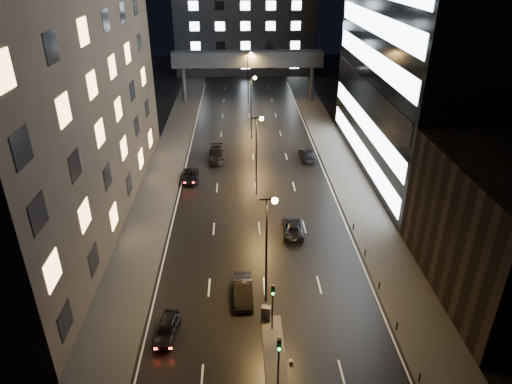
# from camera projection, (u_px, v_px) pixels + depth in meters

# --- Properties ---
(ground) EXTENTS (160.00, 160.00, 0.00)m
(ground) POSITION_uv_depth(u_px,v_px,m) (253.00, 157.00, 67.98)
(ground) COLOR black
(ground) RESTS_ON ground
(sidewalk_left) EXTENTS (5.00, 110.00, 0.15)m
(sidewalk_left) POSITION_uv_depth(u_px,v_px,m) (164.00, 172.00, 63.05)
(sidewalk_left) COLOR #383533
(sidewalk_left) RESTS_ON ground
(sidewalk_right) EXTENTS (5.00, 110.00, 0.15)m
(sidewalk_right) POSITION_uv_depth(u_px,v_px,m) (343.00, 169.00, 63.95)
(sidewalk_right) COLOR #383533
(sidewalk_right) RESTS_ON ground
(building_left) EXTENTS (15.00, 48.00, 40.00)m
(building_left) POSITION_uv_depth(u_px,v_px,m) (24.00, 34.00, 43.78)
(building_left) COLOR #2D2319
(building_left) RESTS_ON ground
(building_right_low) EXTENTS (10.00, 18.00, 12.00)m
(building_right_low) POSITION_uv_depth(u_px,v_px,m) (502.00, 231.00, 38.42)
(building_right_low) COLOR black
(building_right_low) RESTS_ON ground
(building_far) EXTENTS (34.00, 14.00, 25.00)m
(building_far) POSITION_uv_depth(u_px,v_px,m) (245.00, 20.00, 113.71)
(building_far) COLOR #333335
(building_far) RESTS_ON ground
(skybridge) EXTENTS (30.00, 3.00, 10.00)m
(skybridge) POSITION_uv_depth(u_px,v_px,m) (248.00, 60.00, 90.77)
(skybridge) COLOR #333335
(skybridge) RESTS_ON ground
(median_island) EXTENTS (1.60, 8.00, 0.15)m
(median_island) POSITION_uv_depth(u_px,v_px,m) (274.00, 354.00, 34.22)
(median_island) COLOR #383533
(median_island) RESTS_ON ground
(traffic_signal_near) EXTENTS (0.28, 0.34, 4.40)m
(traffic_signal_near) POSITION_uv_depth(u_px,v_px,m) (273.00, 300.00, 35.05)
(traffic_signal_near) COLOR black
(traffic_signal_near) RESTS_ON median_island
(traffic_signal_far) EXTENTS (0.28, 0.34, 4.40)m
(traffic_signal_far) POSITION_uv_depth(u_px,v_px,m) (279.00, 356.00, 30.17)
(traffic_signal_far) COLOR black
(traffic_signal_far) RESTS_ON median_island
(bollard_row) EXTENTS (0.12, 25.12, 0.90)m
(bollard_row) POSITION_uv_depth(u_px,v_px,m) (387.00, 305.00, 38.40)
(bollard_row) COLOR black
(bollard_row) RESTS_ON ground
(streetlight_near) EXTENTS (1.45, 0.50, 10.15)m
(streetlight_near) POSITION_uv_depth(u_px,v_px,m) (268.00, 238.00, 36.59)
(streetlight_near) COLOR black
(streetlight_near) RESTS_ON ground
(streetlight_mid_a) EXTENTS (1.45, 0.50, 10.15)m
(streetlight_mid_a) POSITION_uv_depth(u_px,v_px,m) (258.00, 146.00, 54.35)
(streetlight_mid_a) COLOR black
(streetlight_mid_a) RESTS_ON ground
(streetlight_mid_b) EXTENTS (1.45, 0.50, 10.15)m
(streetlight_mid_b) POSITION_uv_depth(u_px,v_px,m) (252.00, 99.00, 72.10)
(streetlight_mid_b) COLOR black
(streetlight_mid_b) RESTS_ON ground
(streetlight_far) EXTENTS (1.45, 0.50, 10.15)m
(streetlight_far) POSITION_uv_depth(u_px,v_px,m) (249.00, 71.00, 89.85)
(streetlight_far) COLOR black
(streetlight_far) RESTS_ON ground
(car_away_a) EXTENTS (2.08, 4.17, 1.36)m
(car_away_a) POSITION_uv_depth(u_px,v_px,m) (167.00, 329.00, 35.69)
(car_away_a) COLOR black
(car_away_a) RESTS_ON ground
(car_away_b) EXTENTS (1.72, 4.66, 1.52)m
(car_away_b) POSITION_uv_depth(u_px,v_px,m) (243.00, 290.00, 39.68)
(car_away_b) COLOR black
(car_away_b) RESTS_ON ground
(car_away_c) EXTENTS (2.29, 4.67, 1.28)m
(car_away_c) POSITION_uv_depth(u_px,v_px,m) (190.00, 176.00, 60.55)
(car_away_c) COLOR black
(car_away_c) RESTS_ON ground
(car_away_d) EXTENTS (2.42, 5.65, 1.62)m
(car_away_d) POSITION_uv_depth(u_px,v_px,m) (217.00, 155.00, 66.64)
(car_away_d) COLOR black
(car_away_d) RESTS_ON ground
(car_toward_a) EXTENTS (2.41, 4.80, 1.30)m
(car_toward_a) POSITION_uv_depth(u_px,v_px,m) (293.00, 228.00, 49.06)
(car_toward_a) COLOR black
(car_toward_a) RESTS_ON ground
(car_toward_b) EXTENTS (2.22, 5.10, 1.46)m
(car_toward_b) POSITION_uv_depth(u_px,v_px,m) (307.00, 154.00, 67.01)
(car_toward_b) COLOR black
(car_toward_b) RESTS_ON ground
(utility_cabinet) EXTENTS (0.84, 0.65, 1.22)m
(utility_cabinet) POSITION_uv_depth(u_px,v_px,m) (266.00, 313.00, 37.18)
(utility_cabinet) COLOR #49494C
(utility_cabinet) RESTS_ON median_island
(cone_a) EXTENTS (0.38, 0.38, 0.45)m
(cone_a) POSITION_uv_depth(u_px,v_px,m) (291.00, 362.00, 33.36)
(cone_a) COLOR #FF5A0D
(cone_a) RESTS_ON ground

